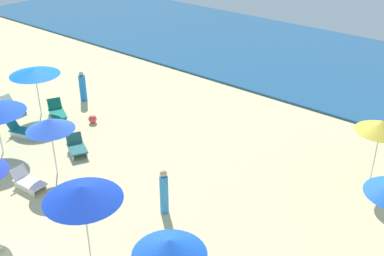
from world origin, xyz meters
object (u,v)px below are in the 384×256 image
lounge_chair_4_1 (28,182)px  umbrella_7 (381,126)px  umbrella_2 (34,71)px  lounge_chair_4_0 (77,147)px  lounge_chair_2_1 (13,106)px  beachgoer_2 (164,192)px  umbrella_9 (82,193)px  lounge_chair_3_0 (23,131)px  umbrella_4 (50,124)px  lounge_chair_2_0 (57,112)px  beachgoer_1 (83,87)px  beach_ball_0 (93,119)px  umbrella_8 (169,247)px

lounge_chair_4_1 → umbrella_7: size_ratio=0.52×
umbrella_2 → umbrella_7: umbrella_7 is taller
lounge_chair_4_0 → lounge_chair_2_1: bearing=109.9°
umbrella_7 → beachgoer_2: bearing=-127.0°
lounge_chair_4_1 → umbrella_9: bearing=-105.8°
lounge_chair_3_0 → umbrella_4: 4.29m
lounge_chair_2_0 → umbrella_2: bearing=137.7°
lounge_chair_2_0 → beachgoer_2: bearing=-78.5°
lounge_chair_3_0 → beachgoer_1: bearing=-5.6°
lounge_chair_2_1 → umbrella_7: (15.94, 5.14, 2.12)m
beachgoer_1 → lounge_chair_3_0: bearing=-93.2°
lounge_chair_4_1 → beach_ball_0: size_ratio=3.52×
lounge_chair_2_1 → lounge_chair_3_0: size_ratio=0.90×
umbrella_9 → beachgoer_2: (0.15, 3.13, -1.61)m
lounge_chair_4_0 → umbrella_7: bearing=-35.4°
lounge_chair_3_0 → lounge_chair_2_0: bearing=-7.0°
lounge_chair_3_0 → lounge_chair_4_1: bearing=-138.9°
lounge_chair_4_0 → umbrella_9: 6.88m
umbrella_4 → umbrella_8: size_ratio=0.95×
umbrella_4 → umbrella_9: 5.25m
umbrella_8 → umbrella_9: umbrella_9 is taller
beachgoer_1 → umbrella_7: bearing=-7.9°
beach_ball_0 → lounge_chair_2_1: bearing=-157.1°
lounge_chair_2_0 → lounge_chair_4_0: 3.89m
beachgoer_2 → lounge_chair_4_1: bearing=-153.5°
beachgoer_1 → lounge_chair_2_0: bearing=-91.8°
umbrella_4 → beachgoer_1: (-4.70, 5.13, -1.41)m
lounge_chair_2_1 → beachgoer_2: beachgoer_2 is taller
lounge_chair_4_0 → umbrella_4: bearing=-131.3°
umbrella_2 → umbrella_7: 15.31m
lounge_chair_4_0 → lounge_chair_4_1: 2.83m
lounge_chair_2_1 → umbrella_2: bearing=-66.2°
lounge_chair_4_0 → beach_ball_0: 2.80m
umbrella_2 → umbrella_7: bearing=16.9°
umbrella_7 → umbrella_9: size_ratio=0.98×
umbrella_2 → lounge_chair_3_0: (1.28, -1.82, -1.97)m
umbrella_2 → umbrella_8: bearing=-20.9°
lounge_chair_4_0 → umbrella_7: 11.94m
umbrella_4 → umbrella_7: 12.03m
lounge_chair_3_0 → lounge_chair_4_0: lounge_chair_4_0 is taller
lounge_chair_2_0 → umbrella_7: umbrella_7 is taller
lounge_chair_3_0 → beachgoer_2: bearing=-108.8°
umbrella_8 → umbrella_9: bearing=-179.5°
lounge_chair_2_1 → umbrella_4: size_ratio=0.58×
lounge_chair_4_1 → beachgoer_1: size_ratio=0.86×
umbrella_9 → lounge_chair_2_1: bearing=158.7°
lounge_chair_4_1 → beachgoer_2: (4.87, 2.15, 0.55)m
umbrella_2 → lounge_chair_2_0: umbrella_2 is taller
umbrella_4 → beachgoer_1: size_ratio=1.50×
beachgoer_1 → lounge_chair_2_1: bearing=-133.6°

